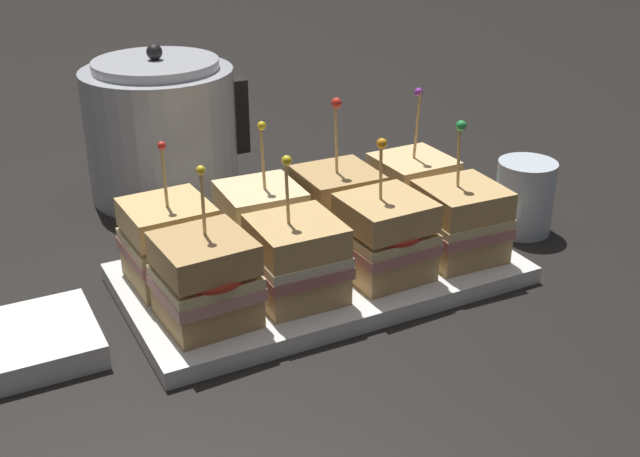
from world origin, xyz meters
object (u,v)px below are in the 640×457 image
at_px(sandwich_back_far_left, 169,243).
at_px(sandwich_front_far_left, 206,280).
at_px(sandwich_front_center_left, 296,259).
at_px(napkin_stack, 32,340).
at_px(serving_platter, 320,273).
at_px(sandwich_back_center_left, 261,222).
at_px(sandwich_back_far_right, 412,190).
at_px(sandwich_front_far_right, 460,221).
at_px(sandwich_back_center_right, 337,207).
at_px(kettle_steel, 162,130).
at_px(drinking_glass, 523,196).
at_px(sandwich_front_center_right, 385,237).

bearing_deg(sandwich_back_far_left, sandwich_front_far_left, -86.59).
relative_size(sandwich_front_center_left, napkin_stack, 1.27).
height_order(serving_platter, sandwich_back_center_left, sandwich_back_center_left).
distance_m(sandwich_front_center_left, sandwich_back_far_right, 0.22).
bearing_deg(sandwich_back_far_right, serving_platter, -160.93).
bearing_deg(sandwich_front_far_right, sandwich_back_far_left, 162.76).
bearing_deg(sandwich_back_far_left, sandwich_back_far_right, 1.29).
height_order(sandwich_front_far_left, sandwich_back_center_left, sandwich_back_center_left).
distance_m(sandwich_back_center_right, kettle_steel, 0.29).
bearing_deg(sandwich_back_center_left, kettle_steel, 95.54).
bearing_deg(sandwich_front_far_right, sandwich_front_center_left, 179.59).
relative_size(sandwich_back_center_left, drinking_glass, 1.73).
height_order(sandwich_front_center_left, sandwich_back_far_right, sandwich_back_far_right).
relative_size(sandwich_back_center_left, sandwich_back_center_right, 0.91).
bearing_deg(serving_platter, sandwich_front_far_right, -17.75).
height_order(sandwich_back_center_right, napkin_stack, sandwich_back_center_right).
height_order(sandwich_front_far_left, napkin_stack, sandwich_front_far_left).
bearing_deg(sandwich_front_center_right, kettle_steel, 108.70).
bearing_deg(drinking_glass, sandwich_back_far_left, 174.36).
relative_size(sandwich_front_center_right, sandwich_back_far_right, 0.91).
xyz_separation_m(sandwich_front_far_left, sandwich_back_center_right, (0.19, 0.09, 0.00)).
bearing_deg(sandwich_back_far_left, sandwich_back_center_right, 0.12).
height_order(sandwich_front_center_left, napkin_stack, sandwich_front_center_left).
height_order(serving_platter, sandwich_back_far_left, sandwich_back_far_left).
bearing_deg(sandwich_back_far_right, napkin_stack, -173.81).
bearing_deg(sandwich_front_far_left, serving_platter, 18.18).
relative_size(sandwich_front_center_left, sandwich_back_far_left, 0.98).
xyz_separation_m(sandwich_back_center_left, drinking_glass, (0.32, -0.05, -0.01)).
relative_size(sandwich_front_far_left, drinking_glass, 1.71).
height_order(sandwich_front_center_right, kettle_steel, kettle_steel).
xyz_separation_m(serving_platter, sandwich_back_far_left, (-0.15, 0.04, 0.05)).
bearing_deg(sandwich_front_center_right, sandwich_back_far_left, 155.63).
xyz_separation_m(serving_platter, sandwich_front_far_left, (-0.14, -0.05, 0.05)).
height_order(serving_platter, sandwich_front_far_right, sandwich_front_far_right).
relative_size(sandwich_front_far_right, sandwich_back_center_right, 0.91).
xyz_separation_m(serving_platter, sandwich_back_center_right, (0.04, 0.04, 0.05)).
bearing_deg(sandwich_back_far_left, kettle_steel, 73.76).
bearing_deg(sandwich_front_far_right, sandwich_back_center_left, 152.88).
distance_m(kettle_steel, drinking_glass, 0.46).
distance_m(sandwich_front_far_left, sandwich_back_center_right, 0.21).
bearing_deg(drinking_glass, serving_platter, -179.41).
bearing_deg(sandwich_back_far_left, sandwich_back_center_left, 3.45).
bearing_deg(sandwich_back_center_left, sandwich_front_far_right, -27.12).
xyz_separation_m(sandwich_front_center_right, sandwich_front_far_right, (0.09, -0.00, -0.00)).
xyz_separation_m(sandwich_front_far_left, kettle_steel, (0.07, 0.36, 0.03)).
height_order(sandwich_back_far_left, sandwich_back_center_left, sandwich_back_center_left).
relative_size(sandwich_back_center_right, sandwich_back_far_right, 1.02).
bearing_deg(kettle_steel, sandwich_front_center_right, -71.30).
bearing_deg(serving_platter, sandwich_front_far_left, -161.82).
height_order(sandwich_back_far_right, drinking_glass, sandwich_back_far_right).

